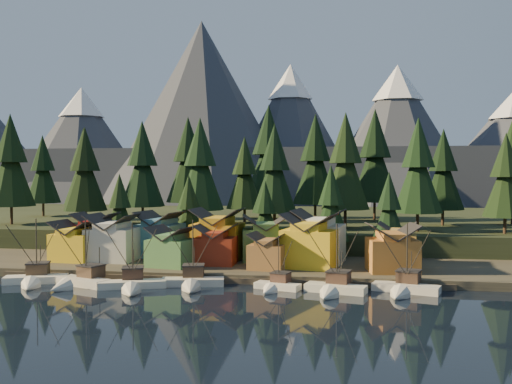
% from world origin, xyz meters
% --- Properties ---
extents(ground, '(500.00, 500.00, 0.00)m').
position_xyz_m(ground, '(0.00, 0.00, 0.00)').
color(ground, black).
rests_on(ground, ground).
extents(shore_strip, '(400.00, 50.00, 1.50)m').
position_xyz_m(shore_strip, '(0.00, 40.00, 0.75)').
color(shore_strip, '#353126').
rests_on(shore_strip, ground).
extents(hillside, '(420.00, 100.00, 6.00)m').
position_xyz_m(hillside, '(0.00, 90.00, 3.00)').
color(hillside, black).
rests_on(hillside, ground).
extents(dock, '(80.00, 4.00, 1.00)m').
position_xyz_m(dock, '(0.00, 16.50, 0.50)').
color(dock, '#453D31').
rests_on(dock, ground).
extents(mountain_ridge, '(560.00, 190.00, 90.00)m').
position_xyz_m(mountain_ridge, '(-4.20, 213.59, 26.06)').
color(mountain_ridge, '#444958').
rests_on(mountain_ridge, ground).
extents(boat_0, '(11.25, 11.77, 12.46)m').
position_xyz_m(boat_0, '(-30.65, 8.93, 2.36)').
color(boat_0, white).
rests_on(boat_0, ground).
extents(boat_1, '(10.39, 11.02, 12.51)m').
position_xyz_m(boat_1, '(-22.26, 8.23, 2.48)').
color(boat_1, beige).
rests_on(boat_1, ground).
extents(boat_2, '(11.76, 12.20, 11.95)m').
position_xyz_m(boat_2, '(-12.48, 7.50, 2.16)').
color(boat_2, beige).
rests_on(boat_2, ground).
extents(boat_3, '(11.21, 11.81, 12.35)m').
position_xyz_m(boat_3, '(-3.23, 10.98, 2.33)').
color(boat_3, beige).
rests_on(boat_3, ground).
extents(boat_4, '(8.16, 8.66, 9.84)m').
position_xyz_m(boat_4, '(10.85, 10.71, 1.96)').
color(boat_4, white).
rests_on(boat_4, ground).
extents(boat_5, '(10.46, 11.03, 12.17)m').
position_xyz_m(boat_5, '(20.35, 9.42, 2.37)').
color(boat_5, silver).
rests_on(boat_5, ground).
extents(boat_6, '(11.27, 11.77, 12.33)m').
position_xyz_m(boat_6, '(31.41, 11.33, 2.32)').
color(boat_6, beige).
rests_on(boat_6, ground).
extents(house_front_0, '(8.64, 8.24, 7.99)m').
position_xyz_m(house_front_0, '(-31.60, 25.56, 5.70)').
color(house_front_0, gold).
rests_on(house_front_0, shore_strip).
extents(house_front_1, '(9.15, 8.80, 9.34)m').
position_xyz_m(house_front_1, '(-24.09, 26.72, 6.40)').
color(house_front_1, beige).
rests_on(house_front_1, shore_strip).
extents(house_front_2, '(9.02, 9.07, 7.52)m').
position_xyz_m(house_front_2, '(-10.44, 22.27, 5.45)').
color(house_front_2, '#4A8045').
rests_on(house_front_2, shore_strip).
extents(house_front_3, '(7.51, 7.15, 7.63)m').
position_xyz_m(house_front_3, '(-2.59, 25.73, 5.51)').
color(house_front_3, maroon).
rests_on(house_front_3, shore_strip).
extents(house_front_4, '(7.20, 7.64, 6.54)m').
position_xyz_m(house_front_4, '(8.02, 22.23, 4.94)').
color(house_front_4, olive).
rests_on(house_front_4, shore_strip).
extents(house_front_5, '(11.23, 10.57, 10.07)m').
position_xyz_m(house_front_5, '(15.57, 25.00, 6.79)').
color(house_front_5, yellow).
rests_on(house_front_5, shore_strip).
extents(house_front_6, '(9.56, 9.17, 8.48)m').
position_xyz_m(house_front_6, '(30.40, 22.69, 5.96)').
color(house_front_6, '#AD6D2C').
rests_on(house_front_6, shore_strip).
extents(house_back_0, '(8.80, 8.49, 9.14)m').
position_xyz_m(house_back_0, '(-30.17, 32.20, 6.30)').
color(house_back_0, maroon).
rests_on(house_back_0, shore_strip).
extents(house_back_1, '(9.73, 9.81, 9.44)m').
position_xyz_m(house_back_1, '(-16.53, 33.72, 6.46)').
color(house_back_1, teal).
rests_on(house_back_1, shore_strip).
extents(house_back_2, '(10.14, 9.38, 10.34)m').
position_xyz_m(house_back_2, '(-3.66, 31.85, 6.93)').
color(house_back_2, gold).
rests_on(house_back_2, shore_strip).
extents(house_back_3, '(10.27, 9.46, 9.19)m').
position_xyz_m(house_back_3, '(6.22, 31.56, 6.33)').
color(house_back_3, '#426E3C').
rests_on(house_back_3, shore_strip).
extents(house_back_4, '(10.77, 10.45, 10.35)m').
position_xyz_m(house_back_4, '(16.89, 31.21, 6.93)').
color(house_back_4, silver).
rests_on(house_back_4, shore_strip).
extents(house_back_5, '(7.92, 8.00, 8.00)m').
position_xyz_m(house_back_5, '(32.00, 31.39, 5.70)').
color(house_back_5, '#A9863C').
rests_on(house_back_5, shore_strip).
extents(tree_hill_0, '(12.09, 12.09, 28.17)m').
position_xyz_m(tree_hill_0, '(-62.00, 52.00, 21.40)').
color(tree_hill_0, '#332319').
rests_on(tree_hill_0, hillside).
extents(tree_hill_1, '(11.00, 11.00, 25.63)m').
position_xyz_m(tree_hill_1, '(-50.00, 68.00, 20.01)').
color(tree_hill_1, '#332319').
rests_on(tree_hill_1, hillside).
extents(tree_hill_2, '(10.38, 10.38, 24.19)m').
position_xyz_m(tree_hill_2, '(-40.00, 48.00, 19.22)').
color(tree_hill_2, '#332319').
rests_on(tree_hill_2, hillside).
extents(tree_hill_3, '(11.43, 11.43, 26.62)m').
position_xyz_m(tree_hill_3, '(-30.00, 60.00, 20.56)').
color(tree_hill_3, '#332319').
rests_on(tree_hill_3, hillside).
extents(tree_hill_4, '(12.44, 12.44, 28.97)m').
position_xyz_m(tree_hill_4, '(-22.00, 75.00, 21.84)').
color(tree_hill_4, '#332319').
rests_on(tree_hill_4, hillside).
extents(tree_hill_5, '(11.27, 11.27, 26.25)m').
position_xyz_m(tree_hill_5, '(-12.00, 50.00, 20.35)').
color(tree_hill_5, '#332319').
rests_on(tree_hill_5, hillside).
extents(tree_hill_6, '(9.71, 9.71, 22.61)m').
position_xyz_m(tree_hill_6, '(-4.00, 65.00, 18.36)').
color(tree_hill_6, '#332319').
rests_on(tree_hill_6, hillside).
extents(tree_hill_7, '(10.48, 10.48, 24.41)m').
position_xyz_m(tree_hill_7, '(6.00, 48.00, 19.34)').
color(tree_hill_7, '#332319').
rests_on(tree_hill_7, hillside).
extents(tree_hill_8, '(12.42, 12.42, 28.94)m').
position_xyz_m(tree_hill_8, '(14.00, 72.00, 21.82)').
color(tree_hill_8, '#332319').
rests_on(tree_hill_8, hillside).
extents(tree_hill_9, '(11.79, 11.79, 27.47)m').
position_xyz_m(tree_hill_9, '(22.00, 55.00, 21.02)').
color(tree_hill_9, '#332319').
rests_on(tree_hill_9, hillside).
extents(tree_hill_10, '(13.25, 13.25, 30.88)m').
position_xyz_m(tree_hill_10, '(30.00, 80.00, 22.88)').
color(tree_hill_10, '#332319').
rests_on(tree_hill_10, hillside).
extents(tree_hill_11, '(10.97, 10.97, 25.57)m').
position_xyz_m(tree_hill_11, '(38.00, 50.00, 19.98)').
color(tree_hill_11, '#332319').
rests_on(tree_hill_11, hillside).
extents(tree_hill_12, '(10.36, 10.36, 24.14)m').
position_xyz_m(tree_hill_12, '(46.00, 66.00, 19.19)').
color(tree_hill_12, '#332319').
rests_on(tree_hill_12, hillside).
extents(tree_hill_13, '(9.37, 9.37, 21.84)m').
position_xyz_m(tree_hill_13, '(56.00, 48.00, 17.93)').
color(tree_hill_13, '#332319').
rests_on(tree_hill_13, hillside).
extents(tree_hill_15, '(14.05, 14.05, 32.73)m').
position_xyz_m(tree_hill_15, '(0.00, 82.00, 23.90)').
color(tree_hill_15, '#332319').
rests_on(tree_hill_15, hillside).
extents(tree_hill_16, '(10.49, 10.49, 24.44)m').
position_xyz_m(tree_hill_16, '(-68.00, 78.00, 19.36)').
color(tree_hill_16, '#332319').
rests_on(tree_hill_16, hillside).
extents(tree_shore_0, '(7.50, 7.50, 17.47)m').
position_xyz_m(tree_shore_0, '(-28.00, 40.00, 11.04)').
color(tree_shore_0, '#332319').
rests_on(tree_shore_0, shore_strip).
extents(tree_shore_1, '(7.42, 7.42, 17.27)m').
position_xyz_m(tree_shore_1, '(-12.00, 40.00, 10.94)').
color(tree_shore_1, '#332319').
rests_on(tree_shore_1, shore_strip).
extents(tree_shore_2, '(6.86, 6.86, 15.97)m').
position_xyz_m(tree_shore_2, '(5.00, 40.00, 10.22)').
color(tree_shore_2, '#332319').
rests_on(tree_shore_2, shore_strip).
extents(tree_shore_3, '(8.32, 8.32, 19.38)m').
position_xyz_m(tree_shore_3, '(19.00, 40.00, 12.09)').
color(tree_shore_3, '#332319').
rests_on(tree_shore_3, shore_strip).
extents(tree_shore_4, '(7.67, 7.67, 17.87)m').
position_xyz_m(tree_shore_4, '(31.00, 40.00, 11.26)').
color(tree_shore_4, '#332319').
rests_on(tree_shore_4, shore_strip).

